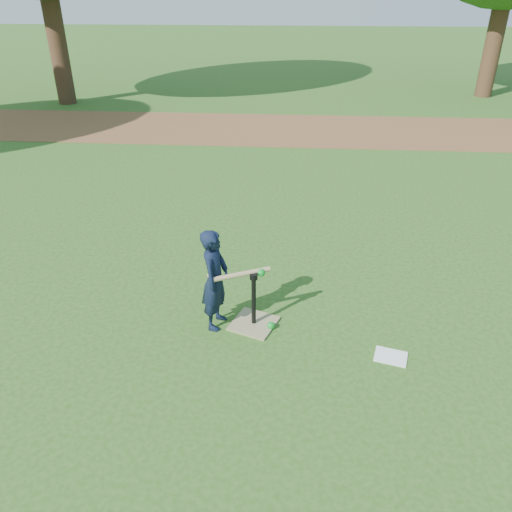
{
  "coord_description": "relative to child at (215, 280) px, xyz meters",
  "views": [
    {
      "loc": [
        0.69,
        -4.55,
        3.14
      ],
      "look_at": [
        0.34,
        -0.05,
        0.65
      ],
      "focal_mm": 35.0,
      "sensor_mm": 36.0,
      "label": 1
    }
  ],
  "objects": [
    {
      "name": "swing_action",
      "position": [
        0.27,
        0.01,
        0.07
      ],
      "size": [
        0.61,
        0.3,
        0.08
      ],
      "color": "tan",
      "rests_on": "ground"
    },
    {
      "name": "clipboard",
      "position": [
        1.73,
        -0.39,
        -0.54
      ],
      "size": [
        0.35,
        0.3,
        0.01
      ],
      "primitive_type": "cube",
      "rotation": [
        0.0,
        0.0,
        -0.27
      ],
      "color": "white",
      "rests_on": "ground"
    },
    {
      "name": "batting_tee",
      "position": [
        0.38,
        0.02,
        -0.43
      ],
      "size": [
        0.55,
        0.55,
        0.61
      ],
      "color": "#93885D",
      "rests_on": "ground"
    },
    {
      "name": "child",
      "position": [
        0.0,
        0.0,
        0.0
      ],
      "size": [
        0.32,
        0.43,
        1.08
      ],
      "primitive_type": "imported",
      "rotation": [
        0.0,
        0.0,
        1.4
      ],
      "color": "black",
      "rests_on": "ground"
    },
    {
      "name": "dirt_strip",
      "position": [
        0.04,
        7.87,
        -0.54
      ],
      "size": [
        24.0,
        3.0,
        0.01
      ],
      "primitive_type": "cube",
      "color": "brown",
      "rests_on": "ground"
    },
    {
      "name": "wiffle_ball_ground",
      "position": [
        0.57,
        -0.04,
        -0.5
      ],
      "size": [
        0.08,
        0.08,
        0.08
      ],
      "primitive_type": "sphere",
      "color": "#0D9224",
      "rests_on": "ground"
    },
    {
      "name": "ground",
      "position": [
        0.04,
        0.37,
        -0.54
      ],
      "size": [
        80.0,
        80.0,
        0.0
      ],
      "primitive_type": "plane",
      "color": "#285116",
      "rests_on": "ground"
    }
  ]
}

